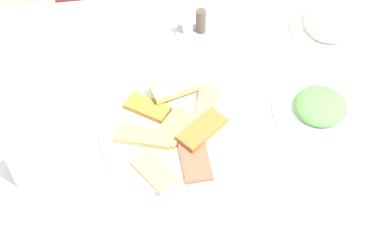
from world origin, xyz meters
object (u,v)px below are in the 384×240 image
(paper_napkin, at_px, (44,234))
(condiment_caddy, at_px, (195,28))
(salad_plate_greens, at_px, (320,109))
(dining_table, at_px, (205,146))
(spoon, at_px, (44,225))
(drinking_glass, at_px, (27,165))
(pide_platter, at_px, (173,129))
(salad_plate_rice, at_px, (330,23))
(dining_chair, at_px, (130,9))

(paper_napkin, xyz_separation_m, condiment_caddy, (0.38, 0.52, 0.02))
(salad_plate_greens, bearing_deg, dining_table, 179.49)
(salad_plate_greens, xyz_separation_m, spoon, (-0.63, -0.20, -0.01))
(dining_table, xyz_separation_m, drinking_glass, (-0.39, -0.08, 0.13))
(salad_plate_greens, bearing_deg, drinking_glass, -172.88)
(pide_platter, relative_size, drinking_glass, 3.42)
(dining_table, bearing_deg, spoon, -150.26)
(salad_plate_greens, distance_m, paper_napkin, 0.66)
(salad_plate_rice, bearing_deg, paper_napkin, -145.88)
(salad_plate_greens, height_order, condiment_caddy, condiment_caddy)
(spoon, relative_size, condiment_caddy, 1.78)
(dining_table, height_order, dining_chair, dining_chair)
(dining_chair, xyz_separation_m, pide_platter, (0.06, -0.71, 0.26))
(dining_table, distance_m, salad_plate_greens, 0.28)
(pide_platter, bearing_deg, dining_chair, 95.09)
(dining_chair, relative_size, spoon, 4.58)
(salad_plate_rice, xyz_separation_m, paper_napkin, (-0.73, -0.49, -0.02))
(dining_table, bearing_deg, pide_platter, -173.86)
(dining_table, relative_size, spoon, 5.46)
(dining_chair, bearing_deg, spoon, -103.54)
(salad_plate_rice, distance_m, spoon, 0.87)
(dining_table, distance_m, condiment_caddy, 0.31)
(salad_plate_greens, bearing_deg, pide_platter, -179.02)
(dining_chair, xyz_separation_m, condiment_caddy, (0.16, -0.41, 0.27))
(dining_table, bearing_deg, salad_plate_rice, 36.22)
(paper_napkin, height_order, spoon, spoon)
(dining_table, xyz_separation_m, condiment_caddy, (0.02, 0.30, 0.11))
(salad_plate_greens, bearing_deg, dining_chair, 119.81)
(paper_napkin, bearing_deg, condiment_caddy, 53.97)
(dining_table, relative_size, salad_plate_greens, 5.00)
(salad_plate_greens, relative_size, drinking_glass, 2.27)
(paper_napkin, height_order, condiment_caddy, condiment_caddy)
(dining_chair, bearing_deg, pide_platter, -84.91)
(spoon, bearing_deg, dining_table, 6.47)
(drinking_glass, distance_m, paper_napkin, 0.15)
(salad_plate_rice, bearing_deg, dining_table, -143.78)
(drinking_glass, bearing_deg, dining_table, 12.23)
(drinking_glass, xyz_separation_m, spoon, (0.03, -0.12, -0.04))
(dining_chair, relative_size, salad_plate_greens, 4.19)
(dining_table, relative_size, drinking_glass, 11.37)
(pide_platter, distance_m, paper_napkin, 0.36)
(pide_platter, relative_size, salad_plate_greens, 1.51)
(salad_plate_greens, height_order, spoon, salad_plate_greens)
(dining_table, relative_size, paper_napkin, 6.95)
(condiment_caddy, bearing_deg, drinking_glass, -136.90)
(salad_plate_greens, bearing_deg, paper_napkin, -160.54)
(dining_chair, distance_m, paper_napkin, 0.99)
(salad_plate_greens, height_order, salad_plate_rice, salad_plate_rice)
(paper_napkin, xyz_separation_m, spoon, (0.00, 0.02, 0.00))
(salad_plate_rice, relative_size, drinking_glass, 2.12)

